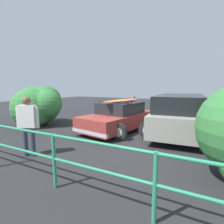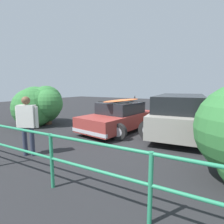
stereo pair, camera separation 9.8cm
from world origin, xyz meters
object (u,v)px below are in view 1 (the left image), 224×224
(suv_car, at_px, (179,114))
(person_bystander, at_px, (28,121))
(bush_near_left, at_px, (38,105))
(sedan_car, at_px, (119,117))

(suv_car, relative_size, person_bystander, 2.88)
(person_bystander, height_order, bush_near_left, bush_near_left)
(person_bystander, bearing_deg, sedan_car, -101.43)
(sedan_car, distance_m, person_bystander, 4.21)
(suv_car, xyz_separation_m, person_bystander, (3.39, 4.85, 0.17))
(sedan_car, xyz_separation_m, bush_near_left, (4.32, 1.09, 0.43))
(suv_car, bearing_deg, sedan_car, 16.26)
(sedan_car, bearing_deg, bush_near_left, 14.11)
(sedan_car, distance_m, suv_car, 2.68)
(sedan_car, relative_size, person_bystander, 2.37)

